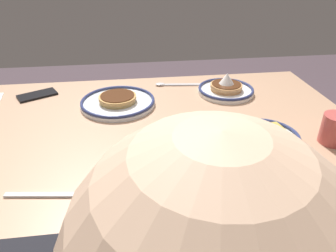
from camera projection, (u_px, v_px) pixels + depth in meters
The scene contains 10 objects.
dining_table at pixel (147, 158), 1.06m from camera, with size 1.43×0.93×0.76m.
plate_near_main at pixel (226, 88), 1.26m from camera, with size 0.22×0.22×0.08m.
plate_center_pancakes at pixel (118, 101), 1.16m from camera, with size 0.27×0.27×0.04m.
plate_far_companion at pixel (265, 137), 0.94m from camera, with size 0.21×0.21×0.05m.
coffee_mug at pixel (336, 128), 0.93m from camera, with size 0.10×0.09×0.09m.
drinking_glass at pixel (265, 175), 0.72m from camera, with size 0.07×0.07×0.13m.
cell_phone at pixel (37, 95), 1.24m from camera, with size 0.14×0.07×0.01m, color black.
fork_near at pixel (169, 151), 0.90m from camera, with size 0.20×0.07×0.01m.
fork_far at pixel (48, 195), 0.74m from camera, with size 0.20×0.04×0.01m.
tea_spoon at pixel (173, 85), 1.33m from camera, with size 0.20×0.04×0.01m.
Camera 1 is at (0.04, 0.87, 1.27)m, focal length 33.59 mm.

